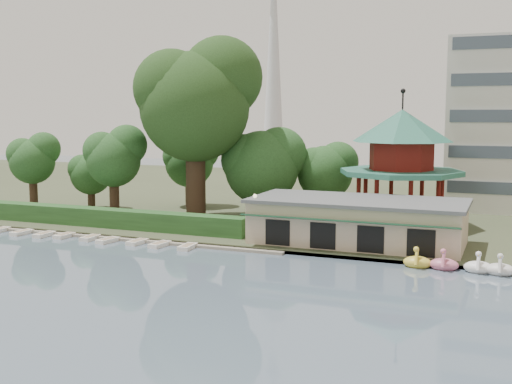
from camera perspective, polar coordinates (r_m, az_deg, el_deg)
The scene contains 12 objects.
ground_plane at distance 41.44m, azimuth -12.16°, elevation -9.64°, with size 220.00×220.00×0.00m, color slate.
shore at distance 88.42m, azimuth 7.08°, elevation -0.49°, with size 220.00×70.00×0.40m, color #424930.
embankment at distance 56.08m, azimuth -2.17°, elevation -4.91°, with size 220.00×0.60×0.30m, color gray.
dock at distance 61.81m, azimuth -12.44°, elevation -3.97°, with size 34.00×1.60×0.24m, color gray.
boathouse at distance 56.90m, azimuth 9.02°, elevation -2.54°, with size 18.60×9.39×3.90m.
pavilion at distance 65.71m, azimuth 12.79°, elevation 3.15°, with size 12.40×12.40×13.50m.
broadcast_tower at distance 185.69m, azimuth 1.58°, elevation 13.98°, with size 8.00×8.00×96.00m.
hedge at distance 65.96m, azimuth -13.00°, elevation -2.25°, with size 30.00×2.00×1.80m, color #295525.
lamp_post at distance 56.46m, azimuth -0.09°, elevation -1.53°, with size 0.36×0.36×4.28m.
big_tree at distance 68.52m, azimuth -5.27°, elevation 8.38°, with size 12.81×11.93×19.44m.
small_trees at distance 72.49m, azimuth -4.82°, elevation 2.62°, with size 39.30×16.18×10.09m.
moored_rowboats at distance 62.66m, azimuth -15.68°, elevation -3.86°, with size 24.95×2.79×0.36m.
Camera 1 is at (22.52, -32.71, 11.85)m, focal length 45.00 mm.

